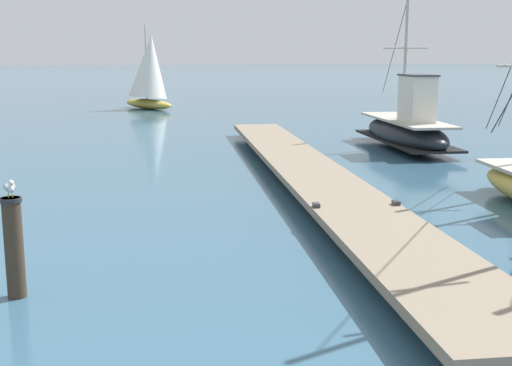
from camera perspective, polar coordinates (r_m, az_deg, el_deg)
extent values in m
cube|color=gray|center=(17.23, 4.63, 1.02)|extent=(3.09, 21.90, 0.16)
cylinder|color=#3D3023|center=(12.13, 10.01, -4.52)|extent=(0.36, 0.36, 0.29)
cylinder|color=#3D3023|center=(17.27, 4.62, 0.29)|extent=(0.36, 0.36, 0.29)
cylinder|color=#3D3023|center=(22.57, 1.74, 2.86)|extent=(0.36, 0.36, 0.29)
cylinder|color=#3D3023|center=(27.92, -0.05, 4.46)|extent=(0.36, 0.36, 0.29)
cube|color=#333338|center=(12.86, 5.20, -1.91)|extent=(0.13, 0.21, 0.08)
cube|color=#333338|center=(13.30, 11.95, -1.67)|extent=(0.13, 0.21, 0.08)
ellipsoid|color=black|center=(24.55, 12.72, 4.17)|extent=(2.18, 6.57, 1.06)
cube|color=#B2AD9E|center=(24.50, 12.77, 5.31)|extent=(1.93, 5.91, 0.08)
cube|color=black|center=(24.58, 12.70, 3.62)|extent=(2.20, 6.44, 0.08)
cube|color=silver|center=(23.53, 13.68, 7.03)|extent=(0.94, 1.54, 1.55)
cube|color=#3D3D42|center=(23.49, 13.77, 9.00)|extent=(1.01, 1.67, 0.06)
cylinder|color=#B2ADA3|center=(24.69, 12.74, 10.66)|extent=(0.11, 0.11, 4.49)
cylinder|color=#B2ADA3|center=(24.69, 12.76, 11.26)|extent=(1.65, 0.15, 0.06)
cylinder|color=#333338|center=(25.83, 11.81, 11.21)|extent=(0.15, 2.34, 3.32)
cylinder|color=#333338|center=(17.78, 20.67, 8.27)|extent=(0.19, 1.84, 2.62)
cylinder|color=#3D3023|center=(9.84, -20.09, -5.27)|extent=(0.26, 0.26, 1.43)
cylinder|color=#28282D|center=(9.68, -20.36, -1.37)|extent=(0.30, 0.30, 0.06)
cylinder|color=gold|center=(9.67, -20.24, -0.98)|extent=(0.01, 0.01, 0.07)
cylinder|color=gold|center=(9.66, -20.53, -1.01)|extent=(0.01, 0.01, 0.07)
ellipsoid|color=white|center=(9.64, -20.42, -0.38)|extent=(0.21, 0.30, 0.13)
ellipsoid|color=silver|center=(9.67, -20.13, -0.27)|extent=(0.11, 0.24, 0.09)
ellipsoid|color=#383838|center=(9.78, -20.29, -0.19)|extent=(0.05, 0.07, 0.04)
ellipsoid|color=silver|center=(9.65, -20.77, -0.34)|extent=(0.11, 0.24, 0.09)
ellipsoid|color=#383838|center=(9.76, -20.86, -0.25)|extent=(0.05, 0.07, 0.04)
cone|color=white|center=(9.79, -20.59, -0.23)|extent=(0.09, 0.10, 0.07)
sphere|color=white|center=(9.52, -20.33, 0.00)|extent=(0.08, 0.08, 0.08)
cone|color=gold|center=(9.47, -20.27, -0.08)|extent=(0.04, 0.05, 0.02)
ellipsoid|color=gold|center=(41.71, -9.25, 6.73)|extent=(3.40, 4.50, 0.60)
cylinder|color=#B2ADA3|center=(41.69, -9.43, 10.20)|extent=(0.08, 0.08, 4.46)
cone|color=silver|center=(41.40, -9.15, 9.89)|extent=(3.52, 3.40, 4.01)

